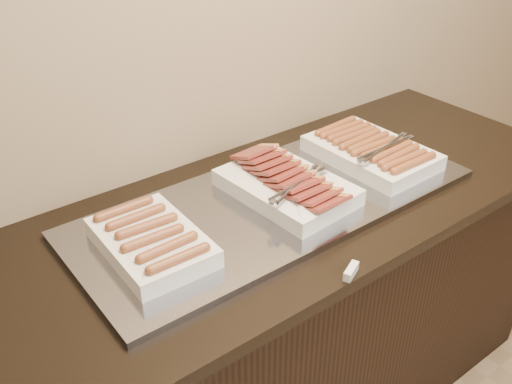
{
  "coord_description": "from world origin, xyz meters",
  "views": [
    {
      "loc": [
        -0.91,
        1.05,
        1.8
      ],
      "look_at": [
        -0.09,
        2.13,
        0.97
      ],
      "focal_mm": 40.0,
      "sensor_mm": 36.0,
      "label": 1
    }
  ],
  "objects_px": {
    "dish_left": "(151,241)",
    "dish_right": "(372,151)",
    "counter": "(276,316)",
    "dish_center": "(287,185)",
    "warming_tray": "(276,202)"
  },
  "relations": [
    {
      "from": "warming_tray",
      "to": "dish_left",
      "type": "height_order",
      "value": "dish_left"
    },
    {
      "from": "warming_tray",
      "to": "counter",
      "type": "bearing_deg",
      "value": 0.0
    },
    {
      "from": "dish_left",
      "to": "dish_center",
      "type": "bearing_deg",
      "value": 0.91
    },
    {
      "from": "counter",
      "to": "dish_center",
      "type": "relative_size",
      "value": 5.07
    },
    {
      "from": "counter",
      "to": "dish_center",
      "type": "distance_m",
      "value": 0.5
    },
    {
      "from": "dish_right",
      "to": "dish_left",
      "type": "bearing_deg",
      "value": 178.83
    },
    {
      "from": "dish_left",
      "to": "dish_right",
      "type": "relative_size",
      "value": 0.84
    },
    {
      "from": "dish_center",
      "to": "dish_right",
      "type": "xyz_separation_m",
      "value": [
        0.36,
        0.0,
        -0.0
      ]
    },
    {
      "from": "counter",
      "to": "dish_right",
      "type": "height_order",
      "value": "dish_right"
    },
    {
      "from": "dish_left",
      "to": "dish_center",
      "type": "distance_m",
      "value": 0.44
    },
    {
      "from": "dish_left",
      "to": "dish_right",
      "type": "bearing_deg",
      "value": 1.13
    },
    {
      "from": "counter",
      "to": "dish_center",
      "type": "height_order",
      "value": "dish_center"
    },
    {
      "from": "counter",
      "to": "warming_tray",
      "type": "height_order",
      "value": "warming_tray"
    },
    {
      "from": "dish_right",
      "to": "dish_center",
      "type": "bearing_deg",
      "value": 179.1
    },
    {
      "from": "dish_left",
      "to": "counter",
      "type": "bearing_deg",
      "value": 1.35
    }
  ]
}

